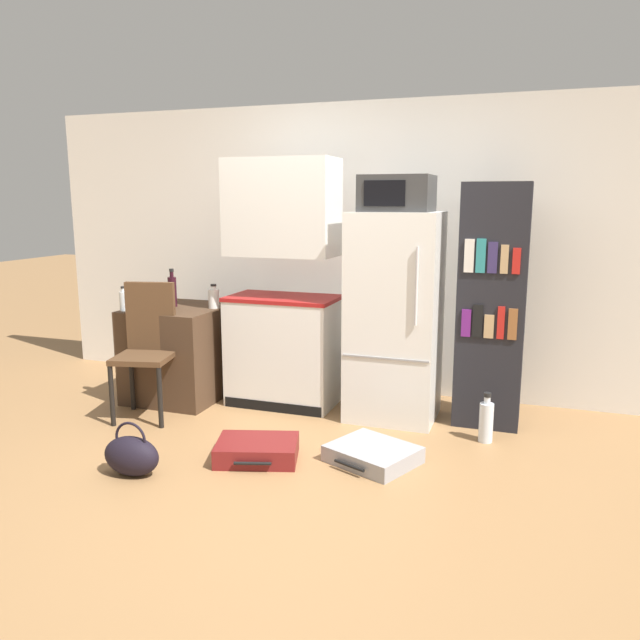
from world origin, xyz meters
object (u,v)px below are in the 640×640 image
object	(u,v)px
bowl	(156,304)
chair	(148,339)
side_table	(180,352)
suitcase_small_flat	(373,454)
suitcase_large_flat	(257,450)
bottle_milk_white	(214,298)
bottle_clear_short	(124,300)
handbag	(132,455)
refrigerator	(394,317)
water_bottle_front	(486,421)
kitchen_hutch	(283,292)
microwave	(397,193)
bookshelf	(492,306)
bottle_wine_dark	(172,291)

from	to	relation	value
bowl	chair	bearing A→B (deg)	-65.17
side_table	suitcase_small_flat	size ratio (longest dim) A/B	1.22
suitcase_large_flat	bottle_milk_white	bearing A→B (deg)	112.54
bottle_milk_white	bowl	size ratio (longest dim) A/B	1.52
bottle_clear_short	suitcase_large_flat	xyz separation A→B (m)	(1.46, -0.68, -0.78)
handbag	bottle_clear_short	bearing A→B (deg)	126.60
refrigerator	water_bottle_front	world-z (taller)	refrigerator
side_table	handbag	world-z (taller)	side_table
bowl	side_table	bearing A→B (deg)	8.91
kitchen_hutch	microwave	size ratio (longest dim) A/B	3.88
bowl	suitcase_small_flat	xyz separation A→B (m)	(2.04, -0.74, -0.73)
bookshelf	bottle_wine_dark	world-z (taller)	bookshelf
kitchen_hutch	bottle_clear_short	world-z (taller)	kitchen_hutch
bowl	microwave	bearing A→B (deg)	3.85
refrigerator	suitcase_small_flat	bearing A→B (deg)	-85.33
side_table	handbag	xyz separation A→B (m)	(0.53, -1.43, -0.26)
bottle_wine_dark	bottle_clear_short	xyz separation A→B (m)	(-0.26, -0.30, -0.05)
kitchen_hutch	suitcase_small_flat	size ratio (longest dim) A/B	3.07
bottle_wine_dark	side_table	bearing A→B (deg)	-9.67
bottle_wine_dark	water_bottle_front	world-z (taller)	bottle_wine_dark
chair	bookshelf	bearing A→B (deg)	2.34
bottle_clear_short	chair	size ratio (longest dim) A/B	0.19
refrigerator	bookshelf	bearing A→B (deg)	8.47
chair	suitcase_large_flat	bearing A→B (deg)	-37.16
kitchen_hutch	handbag	world-z (taller)	kitchen_hutch
kitchen_hutch	water_bottle_front	world-z (taller)	kitchen_hutch
refrigerator	chair	world-z (taller)	refrigerator
bottle_milk_white	bowl	xyz separation A→B (m)	(-0.49, -0.08, -0.06)
handbag	suitcase_large_flat	bearing A→B (deg)	36.31
side_table	suitcase_large_flat	xyz separation A→B (m)	(1.15, -0.97, -0.32)
bowl	suitcase_small_flat	bearing A→B (deg)	-19.93
chair	handbag	world-z (taller)	chair
suitcase_small_flat	handbag	xyz separation A→B (m)	(-1.32, -0.66, 0.07)
handbag	side_table	bearing A→B (deg)	110.41
chair	handbag	xyz separation A→B (m)	(0.52, -0.97, -0.47)
microwave	water_bottle_front	xyz separation A→B (m)	(0.72, -0.29, -1.53)
bottle_clear_short	handbag	size ratio (longest dim) A/B	0.54
kitchen_hutch	chair	distance (m)	1.10
bottle_wine_dark	suitcase_small_flat	size ratio (longest dim) A/B	0.49
bottle_clear_short	bowl	bearing A→B (deg)	63.92
kitchen_hutch	bottle_clear_short	distance (m)	1.26
bottle_clear_short	handbag	bearing A→B (deg)	-53.40
bottle_clear_short	suitcase_large_flat	distance (m)	1.79
bookshelf	suitcase_large_flat	xyz separation A→B (m)	(-1.32, -1.18, -0.81)
bookshelf	suitcase_small_flat	world-z (taller)	bookshelf
suitcase_large_flat	suitcase_small_flat	xyz separation A→B (m)	(0.71, 0.20, -0.01)
bottle_milk_white	suitcase_small_flat	distance (m)	1.93
microwave	bottle_wine_dark	xyz separation A→B (m)	(-1.84, -0.09, -0.78)
suitcase_large_flat	water_bottle_front	world-z (taller)	water_bottle_front
bowl	kitchen_hutch	bearing A→B (deg)	8.97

